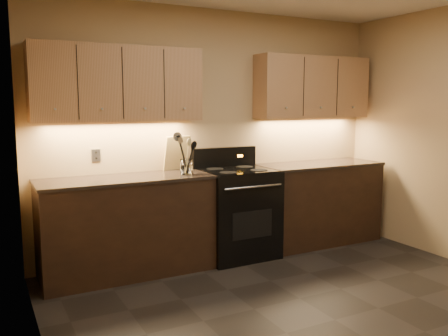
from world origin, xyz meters
The scene contains 16 objects.
floor centered at (0.00, 0.00, 0.00)m, with size 4.00×4.00×0.00m, color black.
wall_back centered at (0.00, 2.00, 1.30)m, with size 4.00×0.04×2.60m, color tan.
wall_left centered at (-2.00, 0.00, 1.30)m, with size 0.04×4.00×2.60m, color tan.
counter_left centered at (-1.10, 1.70, 0.47)m, with size 1.62×0.62×0.93m.
counter_right centered at (1.18, 1.70, 0.47)m, with size 1.46×0.62×0.93m.
stove centered at (0.08, 1.68, 0.48)m, with size 0.76×0.68×1.14m.
upper_cab_left centered at (-1.10, 1.85, 1.80)m, with size 1.60×0.30×0.70m, color #AB8255.
upper_cab_right centered at (1.18, 1.85, 1.80)m, with size 1.44×0.30×0.70m, color #AB8255.
outlet_plate centered at (-1.30, 1.99, 1.12)m, with size 0.09×0.01×0.12m, color #B2B5BA.
utensil_crock centered at (-0.51, 1.63, 1.00)m, with size 0.15×0.15×0.15m.
cutting_board centered at (-0.48, 1.95, 1.11)m, with size 0.29×0.02×0.36m, color #DCC376.
wooden_spoon centered at (-0.53, 1.61, 1.12)m, with size 0.06×0.06×0.34m, color #DCC376, non-canonical shape.
black_spoon centered at (-0.51, 1.64, 1.11)m, with size 0.06×0.06×0.32m, color black, non-canonical shape.
black_turner centered at (-0.50, 1.62, 1.14)m, with size 0.08×0.08×0.38m, color black, non-canonical shape.
steel_spatula centered at (-0.49, 1.64, 1.13)m, with size 0.08×0.08×0.37m, color silver, non-canonical shape.
steel_skimmer centered at (-0.48, 1.63, 1.14)m, with size 0.09×0.09×0.39m, color silver, non-canonical shape.
Camera 1 is at (-2.31, -2.61, 1.63)m, focal length 38.00 mm.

